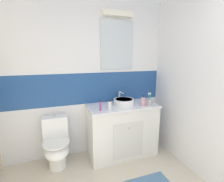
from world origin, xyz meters
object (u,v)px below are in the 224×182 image
object	(u,v)px
toilet	(57,144)
deodorant_spray_can	(110,105)
soap_dispenser	(143,102)
toothbrush_cup	(149,102)
toothpaste_tube_upright	(100,106)
sink_basin	(124,102)

from	to	relation	value
toilet	deodorant_spray_can	world-z (taller)	deodorant_spray_can
soap_dispenser	toothbrush_cup	bearing A→B (deg)	-5.98
deodorant_spray_can	toothpaste_tube_upright	bearing A→B (deg)	176.46
sink_basin	toothbrush_cup	world-z (taller)	toothbrush_cup
toothbrush_cup	toothpaste_tube_upright	xyz separation A→B (m)	(-0.79, 0.01, 0.02)
toilet	toothpaste_tube_upright	world-z (taller)	toothpaste_tube_upright
toothbrush_cup	soap_dispenser	distance (m)	0.10
toilet	toothpaste_tube_upright	size ratio (longest dim) A/B	4.87
deodorant_spray_can	toothpaste_tube_upright	distance (m)	0.14
soap_dispenser	sink_basin	bearing A→B (deg)	149.06
soap_dispenser	deodorant_spray_can	bearing A→B (deg)	-179.32
toilet	deodorant_spray_can	xyz separation A→B (m)	(0.77, -0.17, 0.57)
sink_basin	deodorant_spray_can	bearing A→B (deg)	-150.73
sink_basin	toothpaste_tube_upright	world-z (taller)	sink_basin
toothbrush_cup	toilet	bearing A→B (deg)	173.11
toilet	soap_dispenser	world-z (taller)	soap_dispenser
sink_basin	deodorant_spray_can	xyz separation A→B (m)	(-0.29, -0.16, 0.02)
sink_basin	toilet	xyz separation A→B (m)	(-1.06, 0.00, -0.55)
sink_basin	soap_dispenser	distance (m)	0.30
soap_dispenser	deodorant_spray_can	distance (m)	0.55
sink_basin	toilet	distance (m)	1.19
sink_basin	toothbrush_cup	distance (m)	0.40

